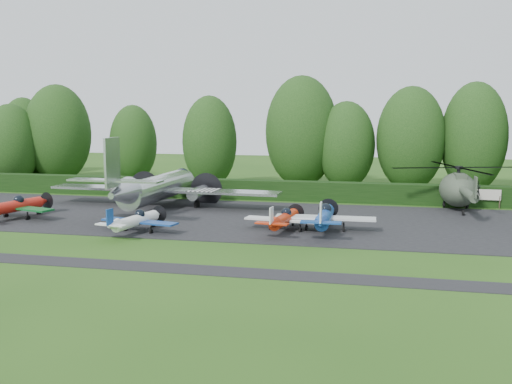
% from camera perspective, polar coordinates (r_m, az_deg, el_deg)
% --- Properties ---
extents(ground, '(160.00, 160.00, 0.00)m').
position_cam_1_polar(ground, '(40.36, -9.76, -5.03)').
color(ground, '#234914').
rests_on(ground, ground).
extents(apron, '(70.00, 18.00, 0.01)m').
position_cam_1_polar(apron, '(49.57, -5.45, -2.51)').
color(apron, black).
rests_on(apron, ground).
extents(taxiway_verge, '(70.00, 2.00, 0.00)m').
position_cam_1_polar(taxiway_verge, '(35.04, -13.44, -7.15)').
color(taxiway_verge, black).
rests_on(taxiway_verge, ground).
extents(hedgerow, '(90.00, 1.60, 2.00)m').
position_cam_1_polar(hedgerow, '(60.00, -2.27, -0.64)').
color(hedgerow, black).
rests_on(hedgerow, ground).
extents(transport_plane, '(22.81, 17.49, 7.31)m').
position_cam_1_polar(transport_plane, '(53.79, -9.85, 0.43)').
color(transport_plane, silver).
rests_on(transport_plane, ground).
extents(light_plane_red, '(7.17, 7.54, 2.75)m').
position_cam_1_polar(light_plane_red, '(52.20, -23.11, -1.32)').
color(light_plane_red, red).
rests_on(light_plane_red, ground).
extents(light_plane_white, '(6.22, 6.54, 2.39)m').
position_cam_1_polar(light_plane_white, '(43.54, -11.92, -2.80)').
color(light_plane_white, white).
rests_on(light_plane_white, ground).
extents(light_plane_orange, '(6.37, 6.70, 2.45)m').
position_cam_1_polar(light_plane_orange, '(43.13, 2.85, -2.70)').
color(light_plane_orange, red).
rests_on(light_plane_orange, ground).
extents(light_plane_blue, '(7.60, 7.99, 2.92)m').
position_cam_1_polar(light_plane_blue, '(43.28, 6.90, -2.45)').
color(light_plane_blue, navy).
rests_on(light_plane_blue, ground).
extents(helicopter, '(12.60, 14.75, 4.06)m').
position_cam_1_polar(helicopter, '(55.93, 19.55, 0.52)').
color(helicopter, '#3A4535').
rests_on(helicopter, ground).
extents(sign_board, '(3.20, 0.12, 1.80)m').
position_cam_1_polar(sign_board, '(57.81, 21.74, -0.32)').
color(sign_board, '#3F3326').
rests_on(sign_board, ground).
extents(tree_0, '(6.70, 6.70, 10.29)m').
position_cam_1_polar(tree_0, '(67.62, 8.99, 4.62)').
color(tree_0, black).
rests_on(tree_0, ground).
extents(tree_1, '(7.73, 7.73, 11.95)m').
position_cam_1_polar(tree_1, '(67.62, 15.21, 5.15)').
color(tree_1, black).
rests_on(tree_1, ground).
extents(tree_2, '(6.48, 6.48, 10.96)m').
position_cam_1_polar(tree_2, '(68.24, -4.67, 5.01)').
color(tree_2, black).
rests_on(tree_2, ground).
extents(tree_5, '(5.76, 5.76, 9.76)m').
position_cam_1_polar(tree_5, '(81.69, -20.97, 4.58)').
color(tree_5, black).
rests_on(tree_5, ground).
extents(tree_6, '(8.66, 8.66, 13.34)m').
position_cam_1_polar(tree_6, '(68.78, 4.58, 6.02)').
color(tree_6, black).
rests_on(tree_6, ground).
extents(tree_8, '(8.30, 8.30, 12.53)m').
position_cam_1_polar(tree_8, '(77.90, -19.19, 5.54)').
color(tree_8, black).
rests_on(tree_8, ground).
extents(tree_9, '(6.11, 6.11, 9.94)m').
position_cam_1_polar(tree_9, '(76.15, -12.16, 4.78)').
color(tree_9, black).
rests_on(tree_9, ground).
extents(tree_10, '(7.19, 7.19, 12.39)m').
position_cam_1_polar(tree_10, '(68.51, 20.96, 5.11)').
color(tree_10, black).
rests_on(tree_10, ground).
extents(tree_11, '(6.64, 6.64, 11.09)m').
position_cam_1_polar(tree_11, '(88.35, -22.16, 5.17)').
color(tree_11, black).
rests_on(tree_11, ground).
extents(tree_12, '(6.73, 6.73, 10.04)m').
position_cam_1_polar(tree_12, '(77.37, -23.26, 4.39)').
color(tree_12, black).
rests_on(tree_12, ground).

